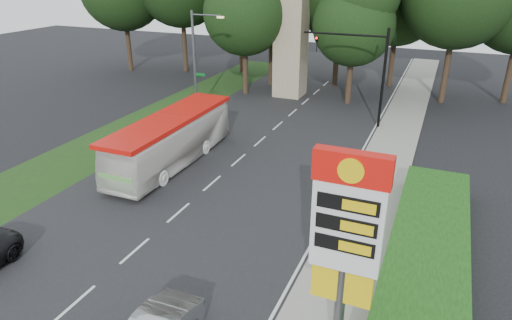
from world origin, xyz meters
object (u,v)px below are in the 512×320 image
at_px(traffic_signal_mast, 366,64).
at_px(transit_bus, 172,141).
at_px(monument, 291,39).
at_px(streetlight_signs, 197,58).
at_px(gas_station_pylon, 347,231).

height_order(traffic_signal_mast, transit_bus, traffic_signal_mast).
bearing_deg(monument, traffic_signal_mast, -38.00).
height_order(traffic_signal_mast, streetlight_signs, streetlight_signs).
height_order(gas_station_pylon, streetlight_signs, streetlight_signs).
bearing_deg(transit_bus, streetlight_signs, 109.95).
bearing_deg(monument, gas_station_pylon, -68.20).
bearing_deg(streetlight_signs, monument, 58.03).
bearing_deg(traffic_signal_mast, gas_station_pylon, -80.91).
bearing_deg(traffic_signal_mast, transit_bus, -128.74).
relative_size(monument, transit_bus, 0.94).
distance_m(streetlight_signs, transit_bus, 10.50).
height_order(gas_station_pylon, transit_bus, gas_station_pylon).
bearing_deg(monument, transit_bus, -94.91).
height_order(streetlight_signs, monument, monument).
height_order(traffic_signal_mast, monument, monument).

